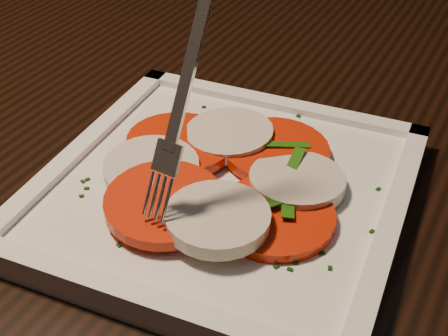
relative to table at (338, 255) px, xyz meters
name	(u,v)px	position (x,y,z in m)	size (l,w,h in m)	color
table	(338,255)	(0.00, 0.00, 0.00)	(1.26, 0.89, 0.75)	black
plate	(224,193)	(-0.06, -0.09, 0.11)	(0.25, 0.25, 0.01)	white
caprese_salad	(224,175)	(-0.06, -0.09, 0.12)	(0.21, 0.20, 0.02)	red
fork	(193,85)	(-0.07, -0.12, 0.20)	(0.03, 0.08, 0.14)	white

